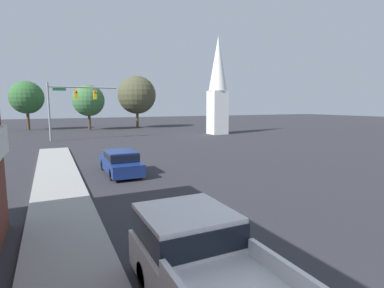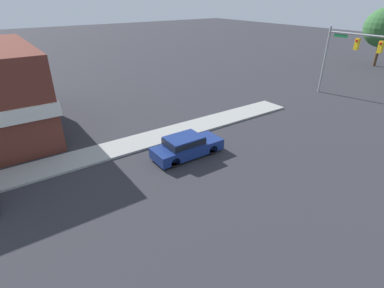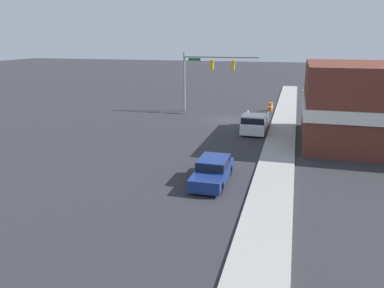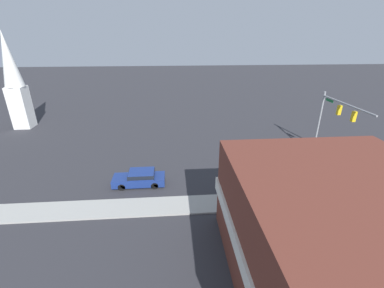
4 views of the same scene
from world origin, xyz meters
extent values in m
plane|color=#2D2D33|center=(0.00, 0.00, 0.00)|extent=(200.00, 200.00, 0.00)
cube|color=#9E9E99|center=(-5.70, 0.00, 0.07)|extent=(2.40, 60.00, 0.14)
cylinder|color=gray|center=(5.83, -3.69, 3.37)|extent=(0.22, 0.22, 6.74)
cylinder|color=gray|center=(1.63, -3.69, 6.24)|extent=(8.41, 0.18, 0.18)
cube|color=gold|center=(2.63, -3.69, 5.38)|extent=(0.36, 0.36, 1.05)
sphere|color=green|center=(2.63, -3.89, 5.69)|extent=(0.22, 0.22, 0.22)
cube|color=gold|center=(0.22, -3.69, 5.38)|extent=(0.36, 0.36, 1.05)
sphere|color=green|center=(0.22, -3.89, 5.69)|extent=(0.22, 0.22, 0.22)
cube|color=#196B38|center=(4.63, -3.69, 5.95)|extent=(1.40, 0.04, 0.30)
cylinder|color=black|center=(-2.98, 19.02, 0.33)|extent=(0.22, 0.66, 0.66)
cylinder|color=black|center=(-1.40, 19.02, 0.33)|extent=(0.22, 0.66, 0.66)
cylinder|color=black|center=(-2.98, 16.09, 0.33)|extent=(0.22, 0.66, 0.66)
cylinder|color=black|center=(-1.40, 16.09, 0.33)|extent=(0.22, 0.66, 0.66)
cube|color=navy|center=(-2.19, 17.56, 0.53)|extent=(1.80, 4.73, 0.70)
cube|color=navy|center=(-2.19, 17.27, 1.16)|extent=(1.65, 2.27, 0.55)
cube|color=black|center=(-2.19, 17.27, 1.16)|extent=(1.67, 2.36, 0.39)
cylinder|color=black|center=(-4.19, 5.70, 0.33)|extent=(0.22, 0.66, 0.66)
cylinder|color=black|center=(-2.32, 5.70, 0.33)|extent=(0.22, 0.66, 0.66)
cylinder|color=black|center=(-4.19, 2.37, 0.33)|extent=(0.22, 0.66, 0.66)
cylinder|color=black|center=(-2.32, 2.37, 0.33)|extent=(0.22, 0.66, 0.66)
cube|color=white|center=(-3.25, 4.03, 0.61)|extent=(2.09, 5.37, 0.85)
cube|color=white|center=(-3.25, 5.50, 1.41)|extent=(1.99, 2.04, 0.75)
cube|color=black|center=(-3.25, 5.50, 1.41)|extent=(2.01, 2.12, 0.53)
cube|color=white|center=(-4.24, 2.86, 1.21)|extent=(0.12, 3.03, 0.35)
cube|color=white|center=(-2.27, 2.86, 1.21)|extent=(0.12, 3.03, 0.35)
cylinder|color=orange|center=(-3.90, -6.25, 0.50)|extent=(0.59, 0.59, 0.99)
cylinder|color=white|center=(-3.90, -6.25, 0.54)|extent=(0.61, 0.61, 0.18)
camera|label=1|loc=(-5.95, -0.47, 4.17)|focal=28.00mm
camera|label=2|loc=(12.18, 7.84, 9.55)|focal=28.00mm
camera|label=3|loc=(-6.56, 38.00, 8.32)|focal=35.00mm
camera|label=4|loc=(-22.99, 14.29, 12.80)|focal=24.00mm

